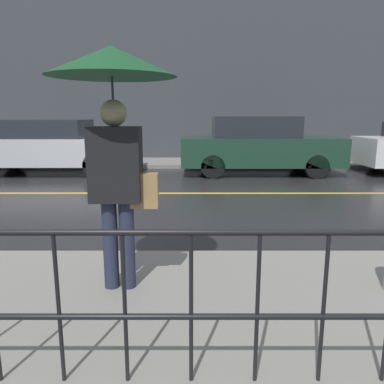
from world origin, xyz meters
The scene contains 7 objects.
ground_plane centered at (0.00, 0.00, 0.00)m, with size 80.00×80.00×0.00m, color #262628.
sidewalk_far centered at (0.00, 4.88, 0.06)m, with size 28.00×2.18×0.11m.
lane_marking centered at (0.00, 0.00, 0.00)m, with size 25.20×0.12×0.01m.
building_storefront centered at (0.00, 6.12, 3.31)m, with size 28.00×0.30×6.63m.
pedestrian centered at (1.42, -4.70, 1.77)m, with size 1.07×1.07×2.08m.
car_silver centered at (-1.99, 2.76, 0.79)m, with size 4.74×1.80×1.53m.
car_dark_green centered at (3.95, 2.76, 0.81)m, with size 4.44×1.78×1.62m.
Camera 1 is at (2.07, -7.87, 1.64)m, focal length 35.00 mm.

